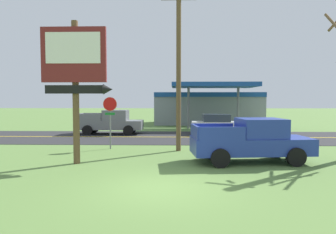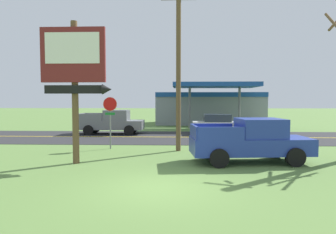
# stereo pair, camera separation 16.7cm
# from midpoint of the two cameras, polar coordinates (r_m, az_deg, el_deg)

# --- Properties ---
(ground_plane) EXTENTS (180.00, 180.00, 0.00)m
(ground_plane) POSITION_cam_midpoint_polar(r_m,az_deg,el_deg) (9.84, -1.96, -13.23)
(ground_plane) COLOR #5B7F3D
(road_asphalt) EXTENTS (140.00, 8.00, 0.02)m
(road_asphalt) POSITION_cam_midpoint_polar(r_m,az_deg,el_deg) (22.60, 0.18, -3.81)
(road_asphalt) COLOR #2B2B2D
(road_asphalt) RESTS_ON ground
(road_centre_line) EXTENTS (126.00, 0.20, 0.01)m
(road_centre_line) POSITION_cam_midpoint_polar(r_m,az_deg,el_deg) (22.60, 0.18, -3.78)
(road_centre_line) COLOR gold
(road_centre_line) RESTS_ON road_asphalt
(motel_sign) EXTENTS (3.04, 0.54, 6.18)m
(motel_sign) POSITION_cam_midpoint_polar(r_m,az_deg,el_deg) (13.73, -17.30, 8.72)
(motel_sign) COLOR brown
(motel_sign) RESTS_ON ground
(stop_sign) EXTENTS (0.80, 0.08, 2.95)m
(stop_sign) POSITION_cam_midpoint_polar(r_m,az_deg,el_deg) (17.47, -11.10, 0.68)
(stop_sign) COLOR slate
(stop_sign) RESTS_ON ground
(utility_pole) EXTENTS (2.11, 0.26, 9.48)m
(utility_pole) POSITION_cam_midpoint_polar(r_m,az_deg,el_deg) (16.66, 1.72, 11.14)
(utility_pole) COLOR brown
(utility_pole) RESTS_ON ground
(gas_station) EXTENTS (12.00, 11.50, 4.40)m
(gas_station) POSITION_cam_midpoint_polar(r_m,az_deg,el_deg) (35.39, 7.29, 1.86)
(gas_station) COLOR gray
(gas_station) RESTS_ON ground
(pickup_blue_parked_on_lawn) EXTENTS (5.37, 2.64, 1.96)m
(pickup_blue_parked_on_lawn) POSITION_cam_midpoint_polar(r_m,az_deg,el_deg) (14.03, 15.18, -4.35)
(pickup_blue_parked_on_lawn) COLOR #233893
(pickup_blue_parked_on_lawn) RESTS_ON ground
(pickup_grey_on_road) EXTENTS (5.20, 2.24, 1.96)m
(pickup_grey_on_road) POSITION_cam_midpoint_polar(r_m,az_deg,el_deg) (25.09, -10.81, -0.98)
(pickup_grey_on_road) COLOR slate
(pickup_grey_on_road) RESTS_ON ground
(car_white_near_lane) EXTENTS (4.20, 2.00, 1.64)m
(car_white_near_lane) POSITION_cam_midpoint_polar(r_m,az_deg,el_deg) (24.70, 9.11, -1.33)
(car_white_near_lane) COLOR silver
(car_white_near_lane) RESTS_ON ground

